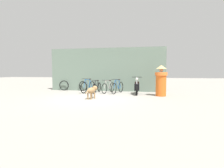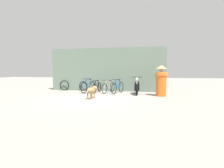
% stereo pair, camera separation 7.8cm
% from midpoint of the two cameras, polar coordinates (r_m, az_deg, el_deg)
% --- Properties ---
extents(ground_plane, '(60.00, 60.00, 0.00)m').
position_cam_midpoint_polar(ground_plane, '(8.78, -7.31, -4.76)').
color(ground_plane, '#9E998E').
extents(shop_wall_back, '(8.00, 0.20, 2.96)m').
position_cam_midpoint_polar(shop_wall_back, '(12.11, -2.17, 4.72)').
color(shop_wall_back, slate).
rests_on(shop_wall_back, ground).
extents(bicycle_0, '(0.54, 1.63, 0.91)m').
position_cam_midpoint_polar(bicycle_0, '(11.28, -8.00, -0.91)').
color(bicycle_0, black).
rests_on(bicycle_0, ground).
extents(bicycle_1, '(0.46, 1.70, 0.82)m').
position_cam_midpoint_polar(bicycle_1, '(11.08, -5.16, -1.16)').
color(bicycle_1, black).
rests_on(bicycle_1, ground).
extents(bicycle_2, '(0.58, 1.56, 0.83)m').
position_cam_midpoint_polar(bicycle_2, '(11.02, -1.43, -1.12)').
color(bicycle_2, black).
rests_on(bicycle_2, ground).
extents(bicycle_3, '(0.57, 1.68, 0.89)m').
position_cam_midpoint_polar(bicycle_3, '(10.82, 1.62, -1.10)').
color(bicycle_3, black).
rests_on(bicycle_3, ground).
extents(motorcycle, '(0.58, 1.81, 1.04)m').
position_cam_midpoint_polar(motorcycle, '(10.53, 7.93, -1.04)').
color(motorcycle, black).
rests_on(motorcycle, ground).
extents(stray_dog, '(0.45, 1.06, 0.63)m').
position_cam_midpoint_polar(stray_dog, '(8.71, -6.78, -2.07)').
color(stray_dog, '#997247').
rests_on(stray_dog, ground).
extents(person_in_robes, '(0.93, 0.93, 1.70)m').
position_cam_midpoint_polar(person_in_robes, '(9.91, 15.50, 1.14)').
color(person_in_robes, orange).
rests_on(person_in_robes, ground).
extents(spare_tire_left, '(0.66, 0.22, 0.67)m').
position_cam_midpoint_polar(spare_tire_left, '(12.37, -9.65, -0.66)').
color(spare_tire_left, black).
rests_on(spare_tire_left, ground).
extents(spare_tire_right, '(0.71, 0.06, 0.71)m').
position_cam_midpoint_polar(spare_tire_right, '(12.92, -15.57, -0.47)').
color(spare_tire_right, black).
rests_on(spare_tire_right, ground).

